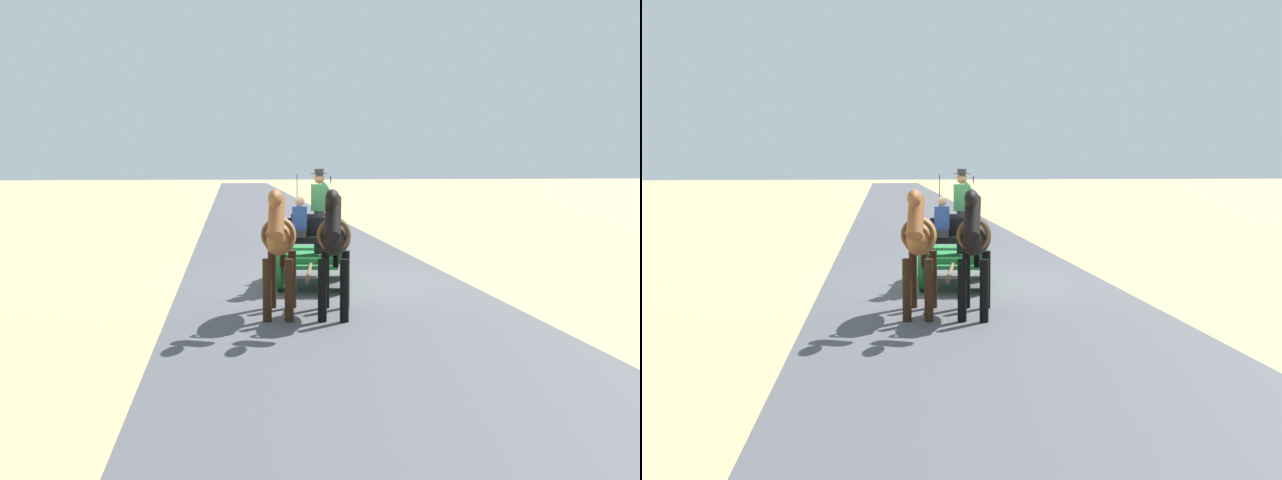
# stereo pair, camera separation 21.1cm
# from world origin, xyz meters

# --- Properties ---
(ground_plane) EXTENTS (200.00, 200.00, 0.00)m
(ground_plane) POSITION_xyz_m (0.00, 0.00, 0.00)
(ground_plane) COLOR tan
(road_surface) EXTENTS (6.22, 160.00, 0.01)m
(road_surface) POSITION_xyz_m (0.00, 0.00, 0.00)
(road_surface) COLOR #4C4C51
(road_surface) RESTS_ON ground
(horse_drawn_carriage) EXTENTS (1.77, 4.51, 2.50)m
(horse_drawn_carriage) POSITION_xyz_m (0.26, 0.26, 0.82)
(horse_drawn_carriage) COLOR #1E7233
(horse_drawn_carriage) RESTS_ON ground
(horse_near_side) EXTENTS (0.84, 2.15, 2.21)m
(horse_near_side) POSITION_xyz_m (0.26, 3.33, 1.32)
(horse_near_side) COLOR black
(horse_near_side) RESTS_ON ground
(horse_off_side) EXTENTS (0.77, 2.15, 2.21)m
(horse_off_side) POSITION_xyz_m (1.19, 3.19, 1.32)
(horse_off_side) COLOR brown
(horse_off_side) RESTS_ON ground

